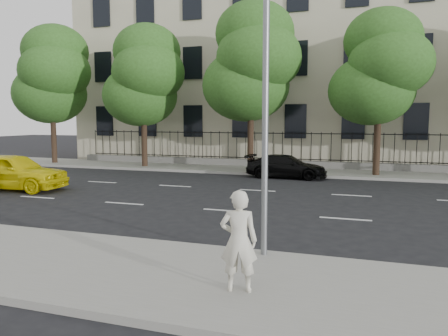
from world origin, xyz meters
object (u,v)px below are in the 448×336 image
Objects in this scene: street_light at (272,28)px; yellow_taxi at (12,172)px; black_sedan at (286,166)px; woman_near at (239,241)px.

yellow_taxi is (-12.84, 5.44, -4.32)m from street_light.
yellow_taxi is at bearing 157.04° from street_light.
black_sedan is 16.11m from woman_near.
street_light is 1.88× the size of black_sedan.
street_light is 14.17m from black_sedan.
street_light reaches higher than woman_near.
yellow_taxi reaches higher than black_sedan.
woman_near is (2.12, -15.97, 0.42)m from black_sedan.
street_light is 4.91m from woman_near.
woman_near is at bearing -128.40° from yellow_taxi.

